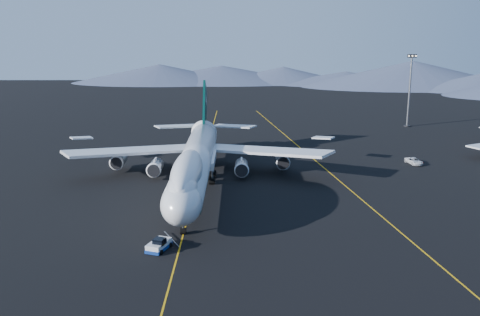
{
  "coord_description": "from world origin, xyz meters",
  "views": [
    {
      "loc": [
        8.9,
        -106.85,
        31.67
      ],
      "look_at": [
        9.14,
        0.95,
        6.0
      ],
      "focal_mm": 40.0,
      "sensor_mm": 36.0,
      "label": 1
    }
  ],
  "objects_px": {
    "pushback_tug": "(159,246)",
    "service_van": "(414,161)",
    "boeing_747": "(196,160)",
    "floodlight_mast": "(410,90)"
  },
  "relations": [
    {
      "from": "pushback_tug",
      "to": "service_van",
      "type": "relative_size",
      "value": 0.92
    },
    {
      "from": "boeing_747",
      "to": "service_van",
      "type": "bearing_deg",
      "value": 20.75
    },
    {
      "from": "floodlight_mast",
      "to": "pushback_tug",
      "type": "bearing_deg",
      "value": -123.34
    },
    {
      "from": "boeing_747",
      "to": "floodlight_mast",
      "type": "distance_m",
      "value": 98.41
    },
    {
      "from": "service_van",
      "to": "floodlight_mast",
      "type": "xyz_separation_m",
      "value": [
        14.56,
        52.91,
        11.51
      ]
    },
    {
      "from": "boeing_747",
      "to": "pushback_tug",
      "type": "bearing_deg",
      "value": -95.23
    },
    {
      "from": "pushback_tug",
      "to": "boeing_747",
      "type": "bearing_deg",
      "value": 104.52
    },
    {
      "from": "boeing_747",
      "to": "pushback_tug",
      "type": "relative_size",
      "value": 14.32
    },
    {
      "from": "pushback_tug",
      "to": "service_van",
      "type": "xyz_separation_m",
      "value": [
        54.68,
        52.34,
        0.14
      ]
    },
    {
      "from": "boeing_747",
      "to": "pushback_tug",
      "type": "height_order",
      "value": "boeing_747"
    }
  ]
}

